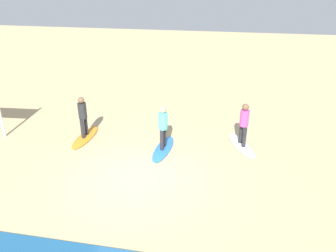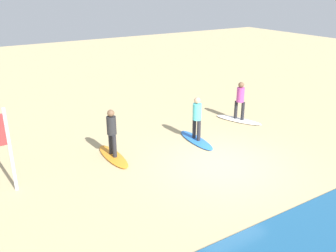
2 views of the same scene
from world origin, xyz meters
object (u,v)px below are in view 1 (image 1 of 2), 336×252
Objects in this scene: surfboard_white at (241,145)px; surfer_orange at (83,114)px; surfer_blue at (163,125)px; surfboard_blue at (163,149)px; surfboard_orange at (85,137)px; surfer_white at (244,122)px.

surfboard_white is 6.22m from surfer_orange.
surfer_orange is (3.25, -0.38, 0.00)m from surfer_blue.
surfboard_blue is 3.27m from surfboard_orange.
surfboard_white is 1.00× the size of surfboard_orange.
surfer_white reaches higher than surfboard_orange.
surfer_orange is at bearing 3.90° from surfer_white.
surfer_white and surfer_blue have the same top height.
surfer_blue is (0.00, 0.00, 0.99)m from surfboard_blue.
surfboard_white is at bearing -176.10° from surfer_orange.
surfboard_white is 6.14m from surfboard_orange.
surfboard_orange is at bearing -92.28° from surfboard_blue.
surfer_white reaches higher than surfboard_white.
surfer_blue is at bearing 15.54° from surfer_white.
surfboard_white is at bearing -164.46° from surfer_blue.
surfboard_blue is at bearing 84.41° from surfboard_orange.
surfer_blue reaches higher than surfboard_white.
surfer_white and surfer_orange have the same top height.
surfboard_white is 1.00× the size of surfboard_blue.
surfer_blue is 1.00× the size of surfer_orange.
surfer_blue is at bearing 173.29° from surfer_orange.
surfboard_white is at bearing 95.02° from surfboard_orange.
surfer_orange is (0.00, 0.00, 0.99)m from surfboard_orange.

